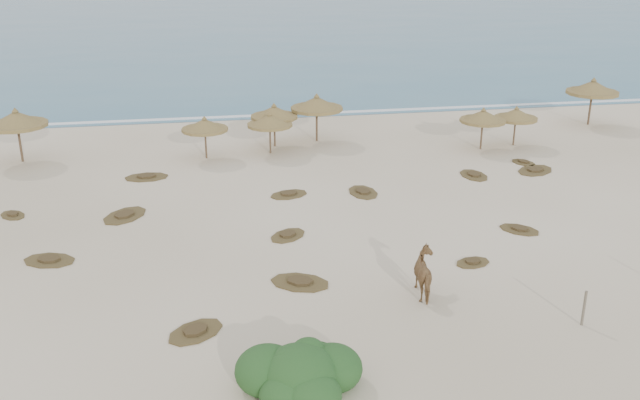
# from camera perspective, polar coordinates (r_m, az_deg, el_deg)

# --- Properties ---
(ground) EXTENTS (160.00, 160.00, 0.00)m
(ground) POSITION_cam_1_polar(r_m,az_deg,el_deg) (27.12, 4.75, -6.37)
(ground) COLOR beige
(ground) RESTS_ON ground
(ocean) EXTENTS (200.00, 100.00, 0.01)m
(ocean) POSITION_cam_1_polar(r_m,az_deg,el_deg) (99.28, -6.19, 13.57)
(ocean) COLOR #2D6587
(ocean) RESTS_ON ground
(foam_line) EXTENTS (70.00, 0.60, 0.01)m
(foam_line) POSITION_cam_1_polar(r_m,az_deg,el_deg) (51.22, -2.42, 6.85)
(foam_line) COLOR silver
(foam_line) RESTS_ON ground
(palapa_0) EXTENTS (4.21, 4.21, 3.13)m
(palapa_0) POSITION_cam_1_polar(r_m,az_deg,el_deg) (43.39, -23.12, 5.92)
(palapa_0) COLOR brown
(palapa_0) RESTS_ON ground
(palapa_1) EXTENTS (3.33, 3.33, 2.49)m
(palapa_1) POSITION_cam_1_polar(r_m,az_deg,el_deg) (41.23, -9.21, 5.90)
(palapa_1) COLOR brown
(palapa_1) RESTS_ON ground
(palapa_2) EXTENTS (3.62, 3.62, 2.68)m
(palapa_2) POSITION_cam_1_polar(r_m,az_deg,el_deg) (43.11, -3.69, 6.98)
(palapa_2) COLOR brown
(palapa_2) RESTS_ON ground
(palapa_3) EXTENTS (2.73, 2.73, 2.50)m
(palapa_3) POSITION_cam_1_polar(r_m,az_deg,el_deg) (41.76, -4.04, 6.32)
(palapa_3) COLOR brown
(palapa_3) RESTS_ON ground
(palapa_4) EXTENTS (3.34, 3.34, 3.02)m
(palapa_4) POSITION_cam_1_polar(r_m,az_deg,el_deg) (44.05, -0.27, 7.68)
(palapa_4) COLOR brown
(palapa_4) RESTS_ON ground
(palapa_5) EXTENTS (3.51, 3.51, 2.57)m
(palapa_5) POSITION_cam_1_polar(r_m,az_deg,el_deg) (43.52, 12.91, 6.51)
(palapa_5) COLOR brown
(palapa_5) RESTS_ON ground
(palapa_6) EXTENTS (2.69, 2.69, 2.45)m
(palapa_6) POSITION_cam_1_polar(r_m,az_deg,el_deg) (44.85, 15.42, 6.59)
(palapa_6) COLOR brown
(palapa_6) RESTS_ON ground
(palapa_7) EXTENTS (3.81, 3.81, 3.22)m
(palapa_7) POSITION_cam_1_polar(r_m,az_deg,el_deg) (51.23, 20.99, 8.36)
(palapa_7) COLOR brown
(palapa_7) RESTS_ON ground
(horse) EXTENTS (0.99, 1.98, 1.64)m
(horse) POSITION_cam_1_polar(r_m,az_deg,el_deg) (25.90, 8.56, -5.90)
(horse) COLOR olive
(horse) RESTS_ON ground
(fence_post_near) EXTENTS (0.12, 0.12, 1.26)m
(fence_post_near) POSITION_cam_1_polar(r_m,az_deg,el_deg) (25.40, 20.36, -8.12)
(fence_post_near) COLOR #716655
(fence_post_near) RESTS_ON ground
(bush) EXTENTS (3.70, 3.26, 1.66)m
(bush) POSITION_cam_1_polar(r_m,az_deg,el_deg) (20.78, -1.59, -13.85)
(bush) COLOR #294F22
(bush) RESTS_ON ground
(scrub_0) EXTENTS (2.45, 2.00, 0.16)m
(scrub_0) POSITION_cam_1_polar(r_m,az_deg,el_deg) (30.42, -20.85, -4.51)
(scrub_0) COLOR brown
(scrub_0) RESTS_ON ground
(scrub_1) EXTENTS (2.65, 2.88, 0.16)m
(scrub_1) POSITION_cam_1_polar(r_m,az_deg,el_deg) (34.00, -15.36, -1.19)
(scrub_1) COLOR brown
(scrub_1) RESTS_ON ground
(scrub_2) EXTENTS (2.14, 2.12, 0.16)m
(scrub_2) POSITION_cam_1_polar(r_m,az_deg,el_deg) (30.72, -2.59, -2.83)
(scrub_2) COLOR brown
(scrub_2) RESTS_ON ground
(scrub_3) EXTENTS (1.58, 2.24, 0.16)m
(scrub_3) POSITION_cam_1_polar(r_m,az_deg,el_deg) (35.75, 3.46, 0.65)
(scrub_3) COLOR brown
(scrub_3) RESTS_ON ground
(scrub_4) EXTENTS (2.07, 2.06, 0.16)m
(scrub_4) POSITION_cam_1_polar(r_m,az_deg,el_deg) (32.48, 15.67, -2.27)
(scrub_4) COLOR brown
(scrub_4) RESTS_ON ground
(scrub_5) EXTENTS (2.85, 2.63, 0.16)m
(scrub_5) POSITION_cam_1_polar(r_m,az_deg,el_deg) (40.70, 16.84, 2.30)
(scrub_5) COLOR brown
(scrub_5) RESTS_ON ground
(scrub_6) EXTENTS (2.34, 1.57, 0.16)m
(scrub_6) POSITION_cam_1_polar(r_m,az_deg,el_deg) (39.00, -13.72, 1.81)
(scrub_6) COLOR brown
(scrub_6) RESTS_ON ground
(scrub_7) EXTENTS (1.48, 2.13, 0.16)m
(scrub_7) POSITION_cam_1_polar(r_m,az_deg,el_deg) (39.06, 12.20, 1.97)
(scrub_7) COLOR brown
(scrub_7) RESTS_ON ground
(scrub_8) EXTENTS (1.63, 1.73, 0.16)m
(scrub_8) POSITION_cam_1_polar(r_m,az_deg,el_deg) (35.76, -23.38, -1.10)
(scrub_8) COLOR brown
(scrub_8) RESTS_ON ground
(scrub_9) EXTENTS (2.71, 2.36, 0.16)m
(scrub_9) POSITION_cam_1_polar(r_m,az_deg,el_deg) (26.76, -1.61, -6.58)
(scrub_9) COLOR brown
(scrub_9) RESTS_ON ground
(scrub_10) EXTENTS (1.52, 1.77, 0.16)m
(scrub_10) POSITION_cam_1_polar(r_m,az_deg,el_deg) (41.90, 15.98, 2.92)
(scrub_10) COLOR brown
(scrub_10) RESTS_ON ground
(scrub_11) EXTENTS (2.40, 2.27, 0.16)m
(scrub_11) POSITION_cam_1_polar(r_m,az_deg,el_deg) (24.05, -9.93, -10.31)
(scrub_11) COLOR brown
(scrub_11) RESTS_ON ground
(scrub_12) EXTENTS (1.68, 1.34, 0.16)m
(scrub_12) POSITION_cam_1_polar(r_m,az_deg,el_deg) (28.90, 12.11, -4.89)
(scrub_12) COLOR brown
(scrub_12) RESTS_ON ground
(scrub_13) EXTENTS (2.27, 1.86, 0.16)m
(scrub_13) POSITION_cam_1_polar(r_m,az_deg,el_deg) (35.42, -2.51, 0.47)
(scrub_13) COLOR brown
(scrub_13) RESTS_ON ground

